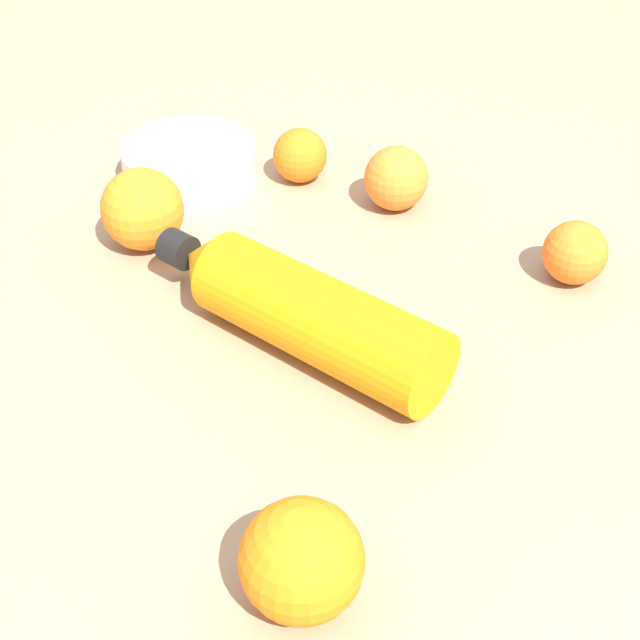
% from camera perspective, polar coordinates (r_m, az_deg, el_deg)
% --- Properties ---
extents(ground_plane, '(2.40, 2.40, 0.00)m').
position_cam_1_polar(ground_plane, '(0.78, -1.79, -2.13)').
color(ground_plane, '#9E7F60').
extents(water_bottle, '(0.30, 0.08, 0.07)m').
position_cam_1_polar(water_bottle, '(0.77, -1.37, 0.69)').
color(water_bottle, orange).
rests_on(water_bottle, ground_plane).
extents(orange_0, '(0.08, 0.08, 0.08)m').
position_cam_1_polar(orange_0, '(0.59, -1.17, -14.96)').
color(orange_0, orange).
rests_on(orange_0, ground_plane).
extents(orange_1, '(0.08, 0.08, 0.08)m').
position_cam_1_polar(orange_1, '(0.91, -11.17, 6.89)').
color(orange_1, orange).
rests_on(orange_1, ground_plane).
extents(orange_2, '(0.07, 0.07, 0.07)m').
position_cam_1_polar(orange_2, '(0.96, 4.84, 8.92)').
color(orange_2, orange).
rests_on(orange_2, ground_plane).
extents(orange_3, '(0.06, 0.06, 0.06)m').
position_cam_1_polar(orange_3, '(0.88, 15.83, 4.12)').
color(orange_3, orange).
rests_on(orange_3, ground_plane).
extents(orange_4, '(0.06, 0.06, 0.06)m').
position_cam_1_polar(orange_4, '(1.01, -1.28, 10.37)').
color(orange_4, orange).
rests_on(orange_4, ground_plane).
extents(ceramic_bowl, '(0.15, 0.15, 0.04)m').
position_cam_1_polar(ceramic_bowl, '(1.03, -8.24, 9.86)').
color(ceramic_bowl, white).
rests_on(ceramic_bowl, ground_plane).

